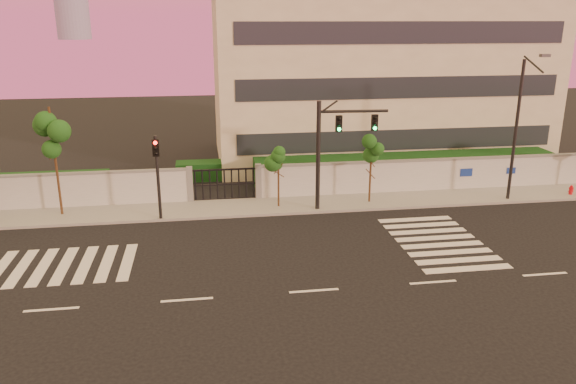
% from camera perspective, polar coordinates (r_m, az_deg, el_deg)
% --- Properties ---
extents(ground, '(120.00, 120.00, 0.00)m').
position_cam_1_polar(ground, '(22.76, 2.65, -10.00)').
color(ground, black).
rests_on(ground, ground).
extents(sidewalk, '(60.00, 3.00, 0.15)m').
position_cam_1_polar(sidewalk, '(32.29, -0.97, -1.40)').
color(sidewalk, gray).
rests_on(sidewalk, ground).
extents(perimeter_wall, '(60.00, 0.36, 2.20)m').
position_cam_1_polar(perimeter_wall, '(33.42, -1.15, 1.04)').
color(perimeter_wall, '#AEB1B5').
rests_on(perimeter_wall, ground).
extents(hedge_row, '(41.00, 4.25, 1.80)m').
position_cam_1_polar(hedge_row, '(36.24, -0.05, 1.93)').
color(hedge_row, black).
rests_on(hedge_row, ground).
extents(institutional_building, '(24.40, 12.40, 12.25)m').
position_cam_1_polar(institutional_building, '(44.00, 8.84, 11.54)').
color(institutional_building, beige).
rests_on(institutional_building, ground).
extents(road_markings, '(57.00, 7.62, 0.02)m').
position_cam_1_polar(road_markings, '(25.89, -2.43, -6.45)').
color(road_markings, silver).
rests_on(road_markings, ground).
extents(street_tree_c, '(1.59, 1.27, 6.02)m').
position_cam_1_polar(street_tree_c, '(32.08, -22.76, 5.17)').
color(street_tree_c, '#382314').
rests_on(street_tree_c, ground).
extents(street_tree_d, '(1.33, 1.05, 3.64)m').
position_cam_1_polar(street_tree_d, '(31.31, -0.95, 2.99)').
color(street_tree_d, '#382314').
rests_on(street_tree_d, ground).
extents(street_tree_e, '(1.42, 1.13, 4.06)m').
position_cam_1_polar(street_tree_e, '(32.39, 8.48, 3.84)').
color(street_tree_e, '#382314').
rests_on(street_tree_e, ground).
extents(traffic_signal_main, '(3.92, 0.46, 6.20)m').
position_cam_1_polar(traffic_signal_main, '(30.77, 4.54, 5.03)').
color(traffic_signal_main, black).
rests_on(traffic_signal_main, ground).
extents(traffic_signal_secondary, '(0.36, 0.35, 4.64)m').
position_cam_1_polar(traffic_signal_secondary, '(30.01, -13.14, 2.41)').
color(traffic_signal_secondary, black).
rests_on(traffic_signal_secondary, ground).
extents(streetlight_east, '(0.51, 2.07, 8.62)m').
position_cam_1_polar(streetlight_east, '(34.63, 22.36, 6.42)').
color(streetlight_east, black).
rests_on(streetlight_east, ground).
extents(fire_hydrant, '(0.28, 0.27, 0.73)m').
position_cam_1_polar(fire_hydrant, '(38.12, 26.80, 0.09)').
color(fire_hydrant, red).
rests_on(fire_hydrant, ground).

